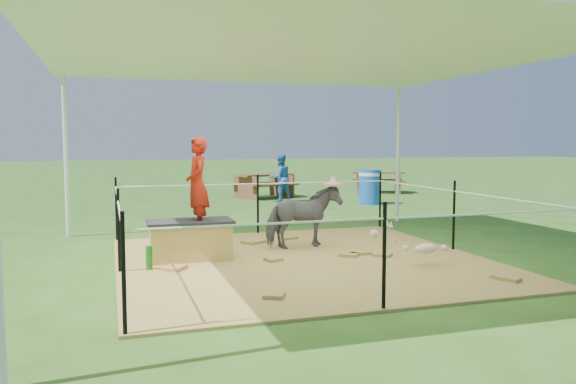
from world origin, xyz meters
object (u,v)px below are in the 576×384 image
object	(u,v)px
foal	(426,246)
picnic_table_far	(378,182)
green_bottle	(149,258)
straw_bale	(190,242)
trash_barrel	(370,187)
pony	(303,217)
woman	(197,177)
distant_person	(280,178)
picnic_table_near	(264,186)

from	to	relation	value
foal	picnic_table_far	size ratio (longest dim) A/B	0.56
picnic_table_far	green_bottle	bearing A→B (deg)	-108.17
straw_bale	foal	bearing A→B (deg)	-25.43
picnic_table_far	trash_barrel	bearing A→B (deg)	-98.15
trash_barrel	green_bottle	bearing A→B (deg)	-134.16
green_bottle	pony	world-z (taller)	pony
trash_barrel	straw_bale	bearing A→B (deg)	-133.54
straw_bale	woman	world-z (taller)	woman
foal	distant_person	world-z (taller)	distant_person
distant_person	woman	bearing A→B (deg)	52.90
picnic_table_near	trash_barrel	bearing A→B (deg)	-69.98
woman	pony	world-z (taller)	woman
pony	distant_person	distance (m)	6.68
woman	trash_barrel	bearing A→B (deg)	137.98
woman	picnic_table_near	xyz separation A→B (m)	(3.03, 7.89, -0.76)
green_bottle	picnic_table_far	world-z (taller)	picnic_table_far
green_bottle	picnic_table_far	size ratio (longest dim) A/B	0.18
picnic_table_near	picnic_table_far	size ratio (longest dim) A/B	1.02
green_bottle	picnic_table_far	bearing A→B (deg)	49.86
pony	woman	bearing A→B (deg)	92.62
picnic_table_near	picnic_table_far	distance (m)	3.77
foal	trash_barrel	world-z (taller)	trash_barrel
woman	trash_barrel	size ratio (longest dim) A/B	1.42
foal	trash_barrel	bearing A→B (deg)	66.43
foal	trash_barrel	distance (m)	7.21
woman	pony	distance (m)	1.68
foal	picnic_table_near	distance (m)	9.17
straw_bale	woman	size ratio (longest dim) A/B	0.83
straw_bale	distant_person	size ratio (longest dim) A/B	0.82
straw_bale	trash_barrel	xyz separation A→B (m)	(5.21, 5.48, 0.17)
picnic_table_far	straw_bale	bearing A→B (deg)	-107.48
trash_barrel	foal	bearing A→B (deg)	-110.62
woman	picnic_table_near	size ratio (longest dim) A/B	0.77
woman	distant_person	size ratio (longest dim) A/B	0.98
foal	picnic_table_near	xyz separation A→B (m)	(0.46, 9.16, 0.06)
green_bottle	distant_person	distance (m)	8.18
trash_barrel	picnic_table_near	xyz separation A→B (m)	(-2.08, 2.41, -0.10)
straw_bale	pony	world-z (taller)	pony
trash_barrel	picnic_table_near	bearing A→B (deg)	130.74
green_bottle	pony	size ratio (longest dim) A/B	0.27
pony	distant_person	xyz separation A→B (m)	(1.63, 6.48, 0.14)
woman	straw_bale	bearing A→B (deg)	-89.03
foal	distant_person	xyz separation A→B (m)	(0.59, 8.04, 0.35)
green_bottle	woman	bearing A→B (deg)	34.70
woman	distant_person	xyz separation A→B (m)	(3.16, 6.77, -0.47)
woman	pony	xyz separation A→B (m)	(1.53, 0.29, -0.61)
woman	green_bottle	bearing A→B (deg)	-54.33
picnic_table_near	pony	bearing A→B (deg)	-121.87
green_bottle	distant_person	xyz separation A→B (m)	(3.81, 7.22, 0.45)
straw_bale	woman	bearing A→B (deg)	0.00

